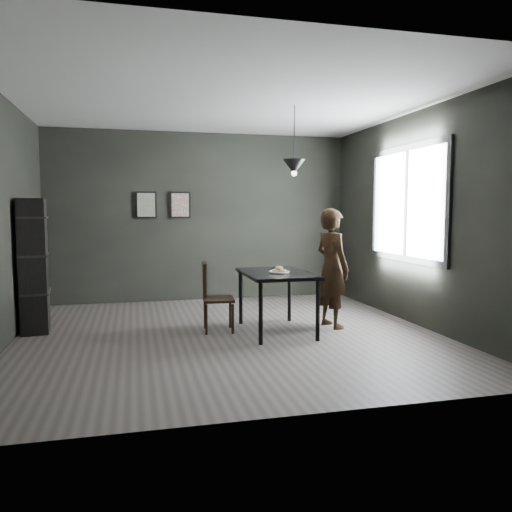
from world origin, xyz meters
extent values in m
plane|color=#3C3734|center=(0.00, 0.00, 0.00)|extent=(5.00, 5.00, 0.00)
cube|color=black|center=(0.00, 2.50, 1.40)|extent=(5.00, 0.10, 2.80)
cube|color=silver|center=(0.00, 0.00, 2.80)|extent=(5.00, 5.00, 0.02)
cube|color=white|center=(2.48, 0.20, 1.60)|extent=(0.02, 1.80, 1.40)
cube|color=black|center=(2.47, 0.20, 1.60)|extent=(0.04, 1.96, 1.56)
cube|color=black|center=(0.60, 0.00, 0.73)|extent=(0.80, 1.20, 0.04)
cylinder|color=black|center=(0.26, -0.54, 0.35)|extent=(0.05, 0.05, 0.71)
cylinder|color=black|center=(0.94, -0.54, 0.35)|extent=(0.05, 0.05, 0.71)
cylinder|color=black|center=(0.26, 0.54, 0.35)|extent=(0.05, 0.05, 0.71)
cylinder|color=black|center=(0.94, 0.54, 0.35)|extent=(0.05, 0.05, 0.71)
cylinder|color=white|center=(0.60, -0.10, 0.76)|extent=(0.23, 0.23, 0.01)
torus|color=#F2E6BC|center=(0.64, -0.12, 0.78)|extent=(0.10, 0.10, 0.04)
torus|color=#F2E6BC|center=(0.57, -0.08, 0.78)|extent=(0.10, 0.10, 0.04)
torus|color=#F2E6BC|center=(0.60, -0.10, 0.81)|extent=(0.10, 0.11, 0.05)
imported|color=black|center=(1.37, 0.09, 0.77)|extent=(0.50, 0.64, 1.53)
cube|color=black|center=(-0.10, 0.20, 0.40)|extent=(0.41, 0.41, 0.04)
cube|color=black|center=(-0.27, 0.22, 0.66)|extent=(0.07, 0.38, 0.41)
cylinder|color=black|center=(-0.27, 0.05, 0.18)|extent=(0.03, 0.03, 0.37)
cylinder|color=black|center=(0.05, 0.03, 0.18)|extent=(0.03, 0.03, 0.37)
cylinder|color=black|center=(-0.24, 0.38, 0.18)|extent=(0.03, 0.03, 0.37)
cylinder|color=black|center=(0.08, 0.35, 0.18)|extent=(0.03, 0.03, 0.37)
cube|color=black|center=(-2.32, 0.74, 0.83)|extent=(0.37, 0.58, 1.65)
cylinder|color=black|center=(0.85, 0.10, 2.42)|extent=(0.01, 0.01, 0.75)
cone|color=black|center=(0.85, 0.10, 2.05)|extent=(0.28, 0.28, 0.18)
sphere|color=#FFE0B2|center=(0.85, 0.10, 1.97)|extent=(0.07, 0.07, 0.07)
cube|color=black|center=(-0.90, 2.47, 1.60)|extent=(0.34, 0.03, 0.44)
cube|color=#40594D|center=(-0.90, 2.45, 1.60)|extent=(0.28, 0.01, 0.38)
cube|color=black|center=(-0.35, 2.47, 1.60)|extent=(0.34, 0.03, 0.44)
cube|color=brown|center=(-0.35, 2.45, 1.60)|extent=(0.28, 0.01, 0.38)
camera|label=1|loc=(-1.10, -5.88, 1.50)|focal=35.00mm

